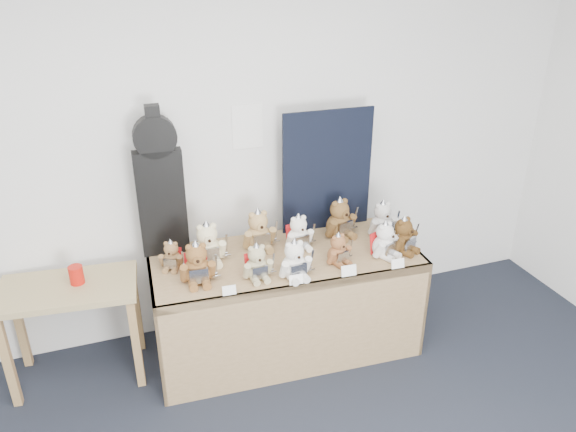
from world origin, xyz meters
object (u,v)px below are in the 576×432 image
object	(u,v)px
red_cup	(76,275)
teddy_back_far_left	(172,256)
display_table	(288,282)
teddy_front_end	(404,236)
guitar_case	(160,184)
teddy_back_left	(208,245)
teddy_front_right	(338,250)
teddy_back_centre_left	(259,232)
teddy_back_right	(340,220)
teddy_front_far_left	(197,265)
teddy_back_centre_right	(299,233)
side_table	(70,303)
teddy_back_end	(382,220)
teddy_front_left	(257,263)
teddy_front_centre	(295,261)
teddy_front_far_right	(385,241)

from	to	relation	value
red_cup	teddy_back_far_left	distance (m)	0.59
display_table	teddy_front_end	xyz separation A→B (m)	(0.76, -0.13, 0.27)
guitar_case	teddy_back_left	size ratio (longest dim) A/B	3.20
display_table	teddy_front_right	size ratio (longest dim) A/B	7.80
teddy_back_centre_left	teddy_back_right	bearing A→B (deg)	-4.70
teddy_front_far_left	teddy_back_centre_left	distance (m)	0.55
teddy_front_end	teddy_back_far_left	size ratio (longest dim) A/B	1.30
teddy_back_centre_right	side_table	bearing A→B (deg)	171.06
teddy_back_left	teddy_back_end	distance (m)	1.23
red_cup	teddy_front_left	bearing A→B (deg)	-19.94
guitar_case	teddy_back_end	bearing A→B (deg)	-7.03
teddy_back_centre_right	teddy_front_end	bearing A→B (deg)	-29.45
teddy_front_centre	teddy_back_right	size ratio (longest dim) A/B	0.89
red_cup	teddy_front_far_left	distance (m)	0.77
guitar_case	teddy_front_left	size ratio (longest dim) A/B	3.87
teddy_back_centre_left	teddy_back_right	xyz separation A→B (m)	(0.58, -0.02, 0.00)
red_cup	teddy_back_centre_right	size ratio (longest dim) A/B	0.44
teddy_back_right	teddy_front_end	bearing A→B (deg)	-63.76
teddy_front_left	teddy_back_far_left	bearing A→B (deg)	146.32
teddy_front_end	teddy_back_centre_left	distance (m)	0.96
teddy_back_right	teddy_back_left	bearing A→B (deg)	167.15
teddy_front_centre	teddy_back_centre_right	xyz separation A→B (m)	(0.15, 0.34, -0.01)
teddy_front_left	teddy_back_end	xyz separation A→B (m)	(0.99, 0.26, 0.01)
teddy_back_far_left	teddy_front_end	bearing A→B (deg)	12.39
display_table	teddy_front_far_left	bearing A→B (deg)	-171.76
teddy_front_left	teddy_front_centre	world-z (taller)	teddy_front_centre
teddy_front_right	teddy_back_centre_right	distance (m)	0.32
display_table	teddy_back_end	size ratio (longest dim) A/B	6.37
teddy_front_far_right	teddy_back_far_left	size ratio (longest dim) A/B	1.28
teddy_front_centre	teddy_back_left	xyz separation A→B (m)	(-0.46, 0.35, 0.01)
teddy_front_far_right	teddy_back_end	size ratio (longest dim) A/B	0.96
teddy_back_far_left	teddy_back_right	bearing A→B (deg)	25.92
teddy_back_right	teddy_front_left	bearing A→B (deg)	-170.08
teddy_front_far_left	teddy_front_left	size ratio (longest dim) A/B	1.16
side_table	teddy_back_left	distance (m)	0.92
display_table	teddy_back_left	xyz separation A→B (m)	(-0.49, 0.16, 0.28)
teddy_front_end	display_table	bearing A→B (deg)	144.69
teddy_back_right	teddy_back_end	bearing A→B (deg)	-31.77
teddy_front_left	teddy_back_right	world-z (taller)	teddy_back_right
teddy_front_far_left	teddy_back_centre_right	world-z (taller)	teddy_front_far_left
guitar_case	teddy_back_centre_left	world-z (taller)	guitar_case
teddy_front_right	teddy_back_centre_right	size ratio (longest dim) A/B	0.87
teddy_back_end	teddy_back_far_left	world-z (taller)	teddy_back_end
teddy_back_centre_left	red_cup	bearing A→B (deg)	176.23
side_table	teddy_front_end	bearing A→B (deg)	-3.96
red_cup	teddy_back_right	world-z (taller)	teddy_back_right
teddy_front_right	teddy_back_end	xyz separation A→B (m)	(0.45, 0.26, 0.02)
teddy_front_centre	teddy_front_end	bearing A→B (deg)	-0.18
teddy_front_far_right	teddy_back_right	world-z (taller)	teddy_back_right
teddy_front_left	teddy_front_centre	bearing A→B (deg)	-18.71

